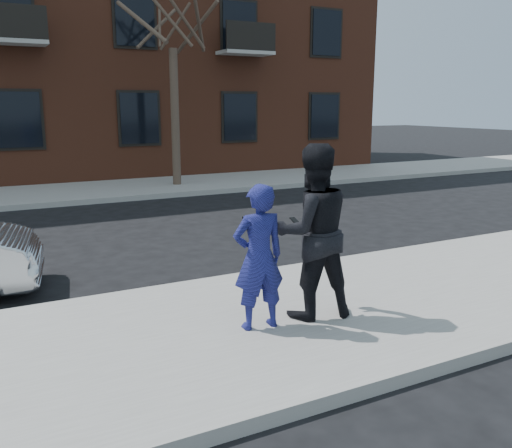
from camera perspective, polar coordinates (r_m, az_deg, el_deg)
ground at (r=6.28m, az=-13.92°, el=-13.02°), size 100.00×100.00×0.00m
near_sidewalk at (r=6.03m, az=-13.37°, el=-13.33°), size 50.00×3.50×0.15m
near_curb at (r=7.66m, az=-16.74°, el=-7.84°), size 50.00×0.10×0.15m
far_sidewalk at (r=17.05m, az=-23.01°, el=2.74°), size 50.00×3.50×0.15m
far_curb at (r=15.28m, az=-22.43°, el=1.76°), size 50.00×0.10×0.15m
apartment_building at (r=24.03m, az=-20.73°, el=20.07°), size 24.30×10.30×12.30m
street_tree at (r=17.75m, az=-8.88°, el=21.61°), size 3.60×3.60×6.80m
man_hoodie at (r=6.09m, az=0.28°, el=-3.52°), size 0.64×0.51×1.67m
man_peacoat at (r=6.44m, az=5.91°, el=-0.83°), size 1.13×0.95×2.08m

